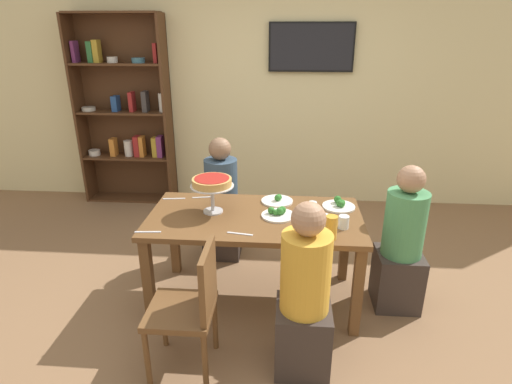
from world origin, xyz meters
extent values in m
plane|color=#846042|center=(0.00, 0.00, 0.00)|extent=(12.00, 12.00, 0.00)
cube|color=beige|center=(0.00, 2.20, 1.40)|extent=(8.00, 0.12, 2.80)
cube|color=brown|center=(0.00, 0.00, 0.72)|extent=(1.59, 0.83, 0.04)
cube|color=brown|center=(-0.74, -0.35, 0.35)|extent=(0.07, 0.07, 0.70)
cube|color=brown|center=(0.74, -0.35, 0.35)|extent=(0.07, 0.07, 0.70)
cube|color=brown|center=(-0.74, 0.35, 0.35)|extent=(0.07, 0.07, 0.70)
cube|color=brown|center=(0.74, 0.35, 0.35)|extent=(0.07, 0.07, 0.70)
cube|color=#4C2D19|center=(-2.26, 1.98, 1.10)|extent=(0.03, 0.30, 2.20)
cube|color=#4C2D19|center=(-1.19, 1.98, 1.10)|extent=(0.03, 0.30, 2.20)
cube|color=#4C2D19|center=(-1.73, 2.12, 1.10)|extent=(1.10, 0.02, 2.20)
cube|color=#4C2D19|center=(-1.73, 1.98, 0.01)|extent=(1.04, 0.28, 0.02)
cube|color=#4C2D19|center=(-1.73, 1.98, 0.56)|extent=(1.04, 0.28, 0.02)
cube|color=#4C2D19|center=(-1.73, 1.98, 1.11)|extent=(1.04, 0.28, 0.02)
cube|color=#4C2D19|center=(-1.73, 1.98, 1.66)|extent=(1.04, 0.28, 0.02)
cube|color=#4C2D19|center=(-1.73, 1.98, 2.20)|extent=(1.04, 0.28, 0.02)
cylinder|color=silver|center=(-2.16, 1.98, 0.61)|extent=(0.14, 0.14, 0.06)
cube|color=orange|center=(-1.90, 1.98, 0.68)|extent=(0.06, 0.12, 0.21)
cylinder|color=silver|center=(-1.71, 1.98, 0.67)|extent=(0.10, 0.10, 0.19)
cube|color=maroon|center=(-1.60, 1.98, 0.70)|extent=(0.06, 0.13, 0.25)
cube|color=orange|center=(-1.54, 1.98, 0.70)|extent=(0.05, 0.12, 0.25)
cube|color=#B7932D|center=(-1.38, 1.98, 0.69)|extent=(0.06, 0.11, 0.24)
cube|color=#7A3370|center=(-1.31, 1.98, 0.70)|extent=(0.06, 0.13, 0.26)
cylinder|color=beige|center=(-2.15, 1.98, 1.15)|extent=(0.16, 0.16, 0.04)
cube|color=navy|center=(-1.81, 1.98, 1.21)|extent=(0.07, 0.13, 0.18)
cube|color=maroon|center=(-1.61, 1.98, 1.24)|extent=(0.05, 0.13, 0.22)
cube|color=#3D3838|center=(-1.45, 1.98, 1.24)|extent=(0.06, 0.13, 0.24)
cylinder|color=silver|center=(-1.24, 1.98, 1.23)|extent=(0.11, 0.11, 0.21)
cube|color=#7A3370|center=(-2.21, 1.98, 1.79)|extent=(0.04, 0.13, 0.23)
cube|color=#2D6B38|center=(-2.02, 1.98, 1.79)|extent=(0.06, 0.13, 0.23)
cube|color=#B7932D|center=(-1.95, 1.98, 1.80)|extent=(0.06, 0.11, 0.25)
cylinder|color=silver|center=(-1.78, 1.98, 1.71)|extent=(0.12, 0.12, 0.06)
cylinder|color=#3D7084|center=(-1.48, 1.98, 1.70)|extent=(0.15, 0.15, 0.06)
cube|color=maroon|center=(-1.27, 1.98, 1.78)|extent=(0.04, 0.13, 0.21)
cube|color=black|center=(0.46, 2.11, 1.84)|extent=(0.95, 0.05, 0.53)
cube|color=black|center=(0.46, 2.08, 1.84)|extent=(0.91, 0.01, 0.49)
cube|color=#382D28|center=(0.36, -0.68, 0.23)|extent=(0.34, 0.34, 0.45)
cylinder|color=gold|center=(0.36, -0.68, 0.70)|extent=(0.30, 0.30, 0.50)
sphere|color=#A87A5B|center=(0.36, -0.68, 1.05)|extent=(0.20, 0.20, 0.20)
cube|color=#382D28|center=(1.11, 0.03, 0.23)|extent=(0.34, 0.34, 0.45)
cylinder|color=#4C935B|center=(1.11, 0.03, 0.70)|extent=(0.30, 0.30, 0.50)
sphere|color=#A87A5B|center=(1.11, 0.03, 1.05)|extent=(0.20, 0.20, 0.20)
cube|color=#382D28|center=(-0.37, 0.70, 0.23)|extent=(0.34, 0.34, 0.45)
cylinder|color=#33475B|center=(-0.37, 0.70, 0.70)|extent=(0.30, 0.30, 0.50)
sphere|color=#846047|center=(-0.37, 0.70, 1.05)|extent=(0.20, 0.20, 0.20)
cube|color=brown|center=(-0.40, -0.75, 0.43)|extent=(0.40, 0.40, 0.04)
cube|color=brown|center=(-0.22, -0.75, 0.66)|extent=(0.04, 0.36, 0.42)
cylinder|color=brown|center=(-0.57, -0.92, 0.21)|extent=(0.04, 0.04, 0.41)
cylinder|color=brown|center=(-0.57, -0.57, 0.21)|extent=(0.04, 0.04, 0.41)
cylinder|color=brown|center=(-0.22, -0.92, 0.21)|extent=(0.04, 0.04, 0.41)
cylinder|color=brown|center=(-0.22, -0.57, 0.21)|extent=(0.04, 0.04, 0.41)
cylinder|color=silver|center=(-0.32, 0.04, 0.75)|extent=(0.15, 0.15, 0.01)
cylinder|color=silver|center=(-0.32, 0.04, 0.85)|extent=(0.03, 0.03, 0.20)
cylinder|color=silver|center=(-0.32, 0.04, 0.95)|extent=(0.32, 0.32, 0.01)
cylinder|color=tan|center=(-0.32, 0.04, 0.98)|extent=(0.29, 0.29, 0.05)
cylinder|color=maroon|center=(-0.32, 0.04, 1.01)|extent=(0.26, 0.26, 0.00)
cylinder|color=white|center=(0.16, 0.28, 0.75)|extent=(0.25, 0.25, 0.01)
sphere|color=#2D7028|center=(0.16, 0.27, 0.78)|extent=(0.05, 0.05, 0.05)
sphere|color=#2D7028|center=(0.17, 0.28, 0.78)|extent=(0.05, 0.05, 0.05)
cylinder|color=white|center=(0.17, 0.00, 0.75)|extent=(0.25, 0.25, 0.01)
sphere|color=#2D7028|center=(0.12, 0.02, 0.78)|extent=(0.05, 0.05, 0.05)
sphere|color=#2D7028|center=(0.18, 0.00, 0.78)|extent=(0.06, 0.06, 0.06)
sphere|color=#2D7028|center=(0.15, -0.01, 0.78)|extent=(0.05, 0.05, 0.05)
sphere|color=#2D7028|center=(0.20, 0.03, 0.78)|extent=(0.06, 0.06, 0.06)
cylinder|color=white|center=(0.64, 0.20, 0.75)|extent=(0.25, 0.25, 0.01)
sphere|color=#2D7028|center=(0.64, 0.20, 0.78)|extent=(0.05, 0.05, 0.05)
sphere|color=#2D7028|center=(0.63, 0.26, 0.78)|extent=(0.06, 0.06, 0.06)
sphere|color=#2D7028|center=(0.66, 0.18, 0.78)|extent=(0.05, 0.05, 0.05)
sphere|color=#2D7028|center=(0.66, 0.20, 0.78)|extent=(0.05, 0.05, 0.05)
cylinder|color=gold|center=(0.53, -0.32, 0.82)|extent=(0.08, 0.08, 0.16)
cylinder|color=white|center=(0.63, -0.16, 0.79)|extent=(0.07, 0.07, 0.09)
cylinder|color=white|center=(0.49, -0.18, 0.79)|extent=(0.07, 0.07, 0.10)
cylinder|color=white|center=(0.42, 0.03, 0.80)|extent=(0.06, 0.06, 0.11)
cube|color=silver|center=(-0.45, 0.32, 0.74)|extent=(0.18, 0.05, 0.00)
cube|color=silver|center=(-0.71, -0.33, 0.74)|extent=(0.18, 0.03, 0.00)
cube|color=silver|center=(-0.08, -0.30, 0.74)|extent=(0.18, 0.05, 0.00)
cube|color=silver|center=(0.35, -0.28, 0.74)|extent=(0.18, 0.06, 0.00)
cube|color=silver|center=(-0.69, 0.27, 0.74)|extent=(0.18, 0.04, 0.00)
camera|label=1|loc=(0.23, -2.79, 2.04)|focal=29.07mm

